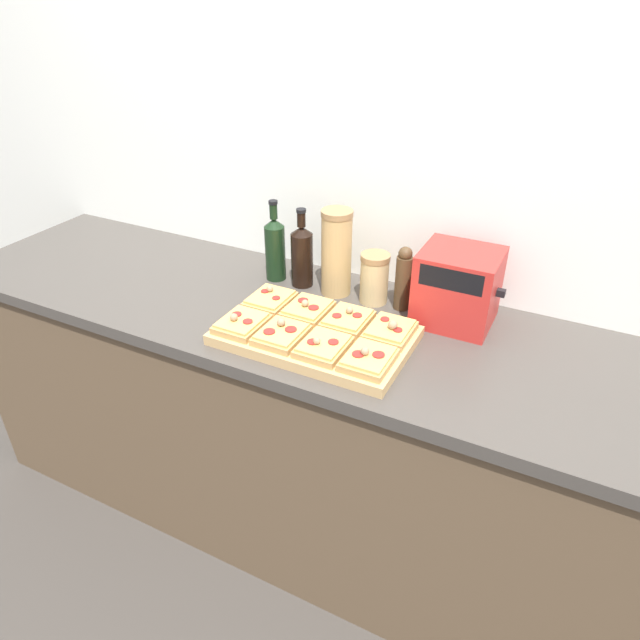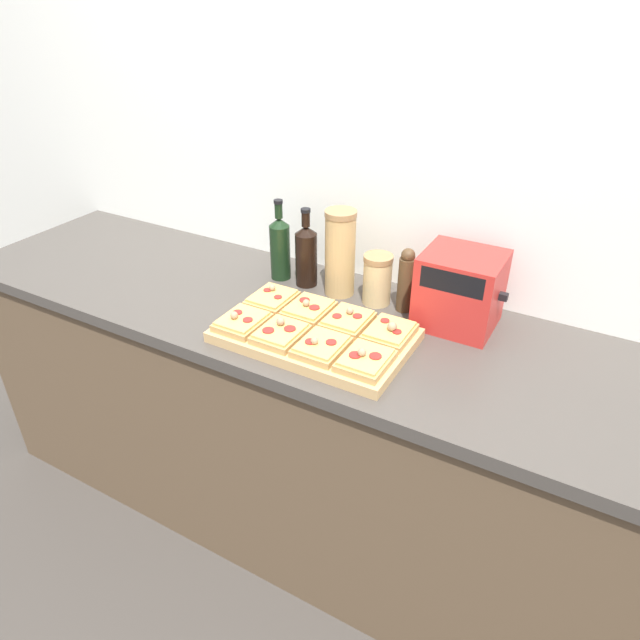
% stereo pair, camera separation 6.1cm
% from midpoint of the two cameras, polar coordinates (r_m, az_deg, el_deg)
% --- Properties ---
extents(ground_plane, '(12.00, 12.00, 0.00)m').
position_cam_midpoint_polar(ground_plane, '(2.19, -5.43, -24.98)').
color(ground_plane, '#3D3833').
extents(wall_back, '(6.00, 0.06, 2.50)m').
position_cam_midpoint_polar(wall_back, '(1.91, 3.63, 13.79)').
color(wall_back, silver).
rests_on(wall_back, ground_plane).
extents(kitchen_counter, '(2.63, 0.67, 0.92)m').
position_cam_midpoint_polar(kitchen_counter, '(2.02, -1.25, -10.92)').
color(kitchen_counter, brown).
rests_on(kitchen_counter, ground_plane).
extents(cutting_board, '(0.54, 0.33, 0.03)m').
position_cam_midpoint_polar(cutting_board, '(1.63, -1.55, -1.57)').
color(cutting_board, tan).
rests_on(cutting_board, kitchen_counter).
extents(pizza_slice_back_left, '(0.12, 0.15, 0.05)m').
position_cam_midpoint_polar(pizza_slice_back_left, '(1.76, -6.01, 2.04)').
color(pizza_slice_back_left, tan).
rests_on(pizza_slice_back_left, cutting_board).
extents(pizza_slice_back_midleft, '(0.12, 0.15, 0.05)m').
position_cam_midpoint_polar(pizza_slice_back_midleft, '(1.70, -2.27, 1.08)').
color(pizza_slice_back_midleft, tan).
rests_on(pizza_slice_back_midleft, cutting_board).
extents(pizza_slice_back_midright, '(0.12, 0.15, 0.05)m').
position_cam_midpoint_polar(pizza_slice_back_midright, '(1.65, 1.72, 0.05)').
color(pizza_slice_back_midright, tan).
rests_on(pizza_slice_back_midright, cutting_board).
extents(pizza_slice_back_right, '(0.12, 0.15, 0.06)m').
position_cam_midpoint_polar(pizza_slice_back_right, '(1.60, 5.95, -1.04)').
color(pizza_slice_back_right, tan).
rests_on(pizza_slice_back_right, cutting_board).
extents(pizza_slice_front_left, '(0.12, 0.15, 0.05)m').
position_cam_midpoint_polar(pizza_slice_front_left, '(1.65, -8.89, -0.32)').
color(pizza_slice_front_left, tan).
rests_on(pizza_slice_front_left, cutting_board).
extents(pizza_slice_front_midleft, '(0.12, 0.15, 0.05)m').
position_cam_midpoint_polar(pizza_slice_front_midleft, '(1.58, -4.99, -1.42)').
color(pizza_slice_front_midleft, tan).
rests_on(pizza_slice_front_midleft, cutting_board).
extents(pizza_slice_front_midright, '(0.12, 0.15, 0.05)m').
position_cam_midpoint_polar(pizza_slice_front_midright, '(1.53, -0.80, -2.64)').
color(pizza_slice_front_midright, tan).
rests_on(pizza_slice_front_midright, cutting_board).
extents(pizza_slice_front_right, '(0.12, 0.15, 0.05)m').
position_cam_midpoint_polar(pizza_slice_front_right, '(1.48, 3.69, -3.90)').
color(pizza_slice_front_right, tan).
rests_on(pizza_slice_front_right, cutting_board).
extents(olive_oil_bottle, '(0.07, 0.07, 0.28)m').
position_cam_midpoint_polar(olive_oil_bottle, '(1.94, -5.43, 7.21)').
color(olive_oil_bottle, black).
rests_on(olive_oil_bottle, kitchen_counter).
extents(wine_bottle, '(0.07, 0.07, 0.27)m').
position_cam_midpoint_polar(wine_bottle, '(1.89, -2.75, 6.54)').
color(wine_bottle, black).
rests_on(wine_bottle, kitchen_counter).
extents(grain_jar_tall, '(0.10, 0.10, 0.28)m').
position_cam_midpoint_polar(grain_jar_tall, '(1.82, 0.69, 6.74)').
color(grain_jar_tall, tan).
rests_on(grain_jar_tall, kitchen_counter).
extents(grain_jar_short, '(0.09, 0.09, 0.16)m').
position_cam_midpoint_polar(grain_jar_short, '(1.80, 4.48, 4.19)').
color(grain_jar_short, tan).
rests_on(grain_jar_short, kitchen_counter).
extents(pepper_mill, '(0.05, 0.05, 0.21)m').
position_cam_midpoint_polar(pepper_mill, '(1.76, 7.35, 4.10)').
color(pepper_mill, '#47331E').
rests_on(pepper_mill, kitchen_counter).
extents(toaster_oven, '(0.25, 0.20, 0.23)m').
position_cam_midpoint_polar(toaster_oven, '(1.71, 12.60, 3.22)').
color(toaster_oven, red).
rests_on(toaster_oven, kitchen_counter).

